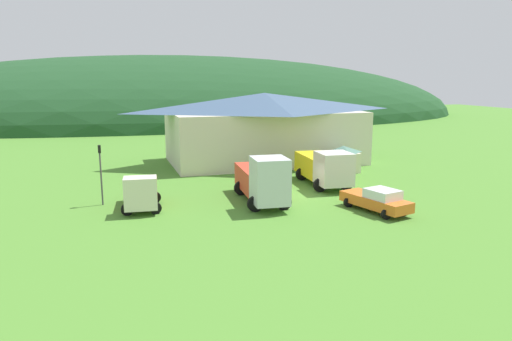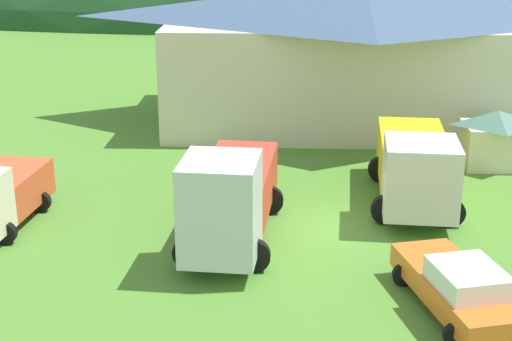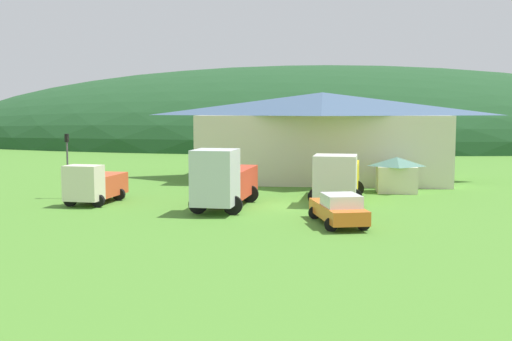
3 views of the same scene
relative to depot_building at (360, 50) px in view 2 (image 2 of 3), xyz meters
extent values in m
plane|color=#4C842D|center=(-2.13, -15.02, -3.82)|extent=(200.00, 200.00, 0.00)
ellipsoid|color=#1E4723|center=(-2.13, 57.70, -3.82)|extent=(138.67, 60.00, 27.38)
cube|color=beige|center=(0.00, 0.00, -1.08)|extent=(19.89, 11.03, 5.49)
cube|color=beige|center=(5.44, -7.75, -2.87)|extent=(2.77, 2.31, 1.90)
pyramid|color=#4C7A6B|center=(5.44, -7.75, -1.59)|extent=(2.99, 2.49, 0.66)
cube|color=#DB512D|center=(-14.07, -14.41, -2.73)|extent=(2.48, 3.62, 1.37)
cylinder|color=black|center=(-13.39, -16.93, -3.42)|extent=(0.80, 0.30, 0.80)
cylinder|color=black|center=(-13.10, -13.98, -3.42)|extent=(0.80, 0.30, 0.80)
cube|color=silver|center=(-5.81, -18.56, -1.70)|extent=(2.52, 2.78, 3.15)
cube|color=black|center=(-5.82, -18.69, -1.00)|extent=(1.41, 2.18, 1.01)
cube|color=red|center=(-5.52, -14.55, -2.41)|extent=(2.73, 5.59, 1.71)
cylinder|color=black|center=(-4.80, -18.64, -3.27)|extent=(1.10, 0.30, 1.10)
cylinder|color=black|center=(-6.83, -18.49, -3.27)|extent=(1.10, 0.30, 1.10)
cylinder|color=black|center=(-4.44, -13.82, -3.27)|extent=(1.10, 0.30, 1.10)
cylinder|color=black|center=(-6.47, -13.67, -3.27)|extent=(1.10, 0.30, 1.10)
cube|color=silver|center=(0.98, -14.68, -1.97)|extent=(2.77, 2.84, 2.61)
cube|color=black|center=(0.97, -14.81, -1.39)|extent=(1.53, 2.22, 0.84)
cube|color=yellow|center=(1.26, -10.88, -2.36)|extent=(2.94, 5.14, 1.83)
cylinder|color=black|center=(2.11, -14.76, -3.27)|extent=(1.10, 0.30, 1.10)
cylinder|color=black|center=(-0.15, -14.59, -3.27)|extent=(1.10, 0.30, 1.10)
cylinder|color=black|center=(2.45, -10.22, -3.27)|extent=(1.10, 0.30, 1.10)
cylinder|color=black|center=(0.19, -10.05, -3.27)|extent=(1.10, 0.30, 1.10)
cube|color=orange|center=(1.06, -20.86, -3.13)|extent=(3.12, 5.49, 0.70)
cube|color=silver|center=(1.22, -21.46, -2.47)|extent=(2.19, 2.44, 0.62)
cylinder|color=black|center=(0.71, -22.77, -3.48)|extent=(0.68, 0.24, 0.68)
cylinder|color=black|center=(1.41, -18.94, -3.48)|extent=(0.68, 0.24, 0.68)
cylinder|color=black|center=(-0.18, -19.35, -3.48)|extent=(0.68, 0.24, 0.68)
cone|color=orange|center=(0.92, -16.94, -3.82)|extent=(0.36, 0.36, 0.50)
camera|label=1|loc=(-16.25, -48.47, 5.24)|focal=33.38mm
camera|label=2|loc=(-3.76, -40.22, 7.06)|focal=53.04mm
camera|label=3|loc=(0.52, -52.67, 2.08)|focal=43.17mm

